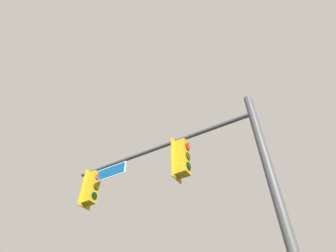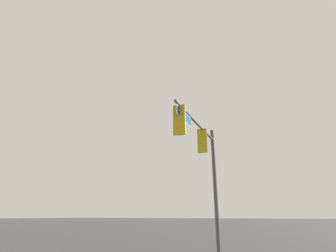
# 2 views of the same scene
# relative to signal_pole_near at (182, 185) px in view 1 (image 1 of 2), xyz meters

# --- Properties ---
(signal_pole_near) EXTENTS (6.32, 0.66, 6.92)m
(signal_pole_near) POSITION_rel_signal_pole_near_xyz_m (0.00, 0.00, 0.00)
(signal_pole_near) COLOR #47474C
(signal_pole_near) RESTS_ON ground_plane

